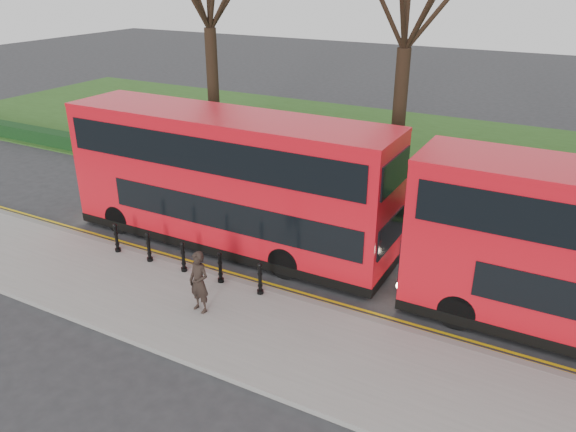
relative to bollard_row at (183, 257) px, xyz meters
The scene contains 10 objects.
ground 1.97m from the bollard_row, 46.47° to the left, with size 120.00×120.00×0.00m, color #28282B.
pavement 2.17m from the bollard_row, 52.15° to the right, with size 60.00×4.00×0.15m, color gray.
kerb 1.45m from the bollard_row, 15.27° to the left, with size 60.00×0.25×0.16m, color slate.
grass_verge 16.41m from the bollard_row, 85.52° to the left, with size 60.00×18.00×0.06m, color #294E1A.
hedge 8.25m from the bollard_row, 81.06° to the left, with size 60.00×0.90×0.80m, color black.
yellow_line_outer 1.58m from the bollard_row, 26.88° to the left, with size 60.00×0.10×0.01m, color yellow.
yellow_line_inner 1.67m from the bollard_row, 33.54° to the left, with size 60.00×0.10×0.01m, color yellow.
bollard_row is the anchor object (origin of this frame).
bus_lead 3.17m from the bollard_row, 89.75° to the left, with size 12.00×2.75×4.78m.
pedestrian 2.49m from the bollard_row, 40.67° to the right, with size 0.68×0.45×1.87m, color black.
Camera 1 is at (9.36, -13.82, 9.24)m, focal length 35.00 mm.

